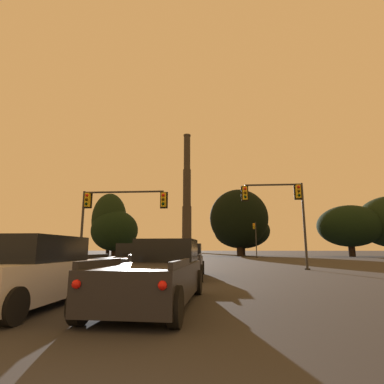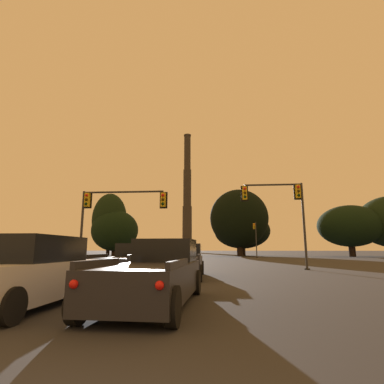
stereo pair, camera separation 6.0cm
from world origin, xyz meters
The scene contains 13 objects.
pickup_truck_left_lane_front centered at (-3.14, 14.72, 0.80)m, with size 2.28×5.54×1.82m.
pickup_truck_center_lane_second centered at (-0.15, 7.45, 0.80)m, with size 2.37×5.57×1.82m.
suv_left_lane_second centered at (-3.44, 6.75, 0.90)m, with size 2.12×4.91×1.86m.
pickup_truck_center_lane_front centered at (-0.28, 15.65, 0.80)m, with size 2.32×5.55×1.82m.
traffic_light_overhead_right centered at (6.72, 22.26, 5.00)m, with size 4.88×0.50×6.58m.
traffic_light_overhead_left centered at (-6.27, 20.42, 4.51)m, with size 6.60×0.50×5.83m.
traffic_light_far_right centered at (8.51, 54.26, 4.11)m, with size 0.78×0.50×6.29m.
smokestack centered at (-13.14, 146.59, 23.65)m, with size 7.42×7.42×60.47m.
treeline_center_left centered at (6.36, 63.86, 8.06)m, with size 12.48×11.23×14.30m.
treeline_right_mid centered at (7.34, 68.84, 5.62)m, with size 12.72×11.45×9.64m.
treeline_center_right centered at (-22.93, 69.43, 5.91)m, with size 11.16×10.05×10.79m.
treeline_left_mid centered at (28.63, 62.53, 6.15)m, with size 12.68×11.41×10.37m.
treeline_far_right centered at (-24.68, 70.15, 8.52)m, with size 8.40×7.56×15.08m.
Camera 1 is at (1.55, -1.18, 1.50)m, focal length 28.00 mm.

